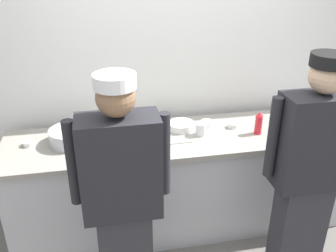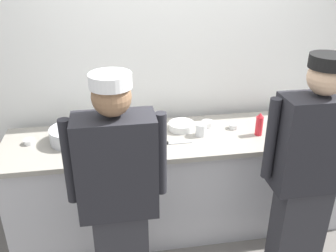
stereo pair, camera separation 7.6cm
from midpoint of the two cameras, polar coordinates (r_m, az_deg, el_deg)
The scene contains 16 objects.
ground_plane at distance 3.24m, azimuth 4.31°, elevation -18.74°, with size 9.00×9.00×0.00m, color slate.
wall_back at distance 3.30m, azimuth 1.59°, elevation 9.03°, with size 4.54×0.10×2.64m.
prep_counter at distance 3.24m, azimuth 3.03°, elevation -8.44°, with size 2.89×0.72×0.89m.
chef_near_left at distance 2.31m, azimuth -6.68°, elevation -10.82°, with size 0.61×0.24×1.68m.
chef_center at distance 2.65m, azimuth 21.49°, elevation -6.78°, with size 0.62×0.24×1.72m.
plate_stack_front at distance 3.10m, azimuth 2.86°, elevation 0.01°, with size 0.22×0.22×0.06m.
plate_stack_rear at distance 2.96m, azimuth -6.87°, elevation -1.49°, with size 0.22×0.22×0.06m.
mixing_bowl_steel at distance 2.98m, azimuth -13.93°, elevation -1.33°, with size 0.34×0.34×0.12m, color #B7BABF.
sheet_tray at distance 3.35m, azimuth 20.90°, elevation -0.12°, with size 0.47×0.34×0.02m, color #B7BABF.
squeeze_bottle_primary at distance 3.08m, azimuth 14.58°, elevation 0.24°, with size 0.06×0.06×0.19m.
ramekin_red_sauce at distance 3.06m, azimuth -19.93°, elevation -2.25°, with size 0.09×0.09×0.04m.
ramekin_yellow_sauce at distance 3.09m, azimuth -4.31°, elevation -0.33°, with size 0.09×0.09×0.04m.
ramekin_orange_sauce at distance 3.17m, azimuth 6.78°, elevation 0.35°, with size 0.10×0.10×0.05m.
ramekin_green_sauce at distance 3.18m, azimuth 10.77°, elevation 0.00°, with size 0.08×0.08×0.04m.
deli_cup at distance 3.01m, azimuth 5.83°, elevation -0.55°, with size 0.09×0.09×0.10m, color white.
chefs_knife at distance 2.89m, azimuth 1.28°, elevation -2.60°, with size 0.28×0.03×0.02m.
Camera 2 is at (-0.56, -2.24, 2.27)m, focal length 39.54 mm.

